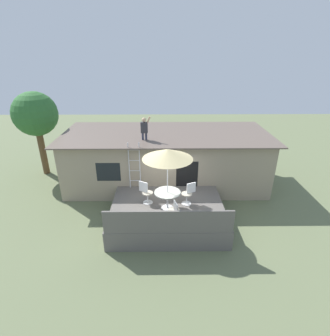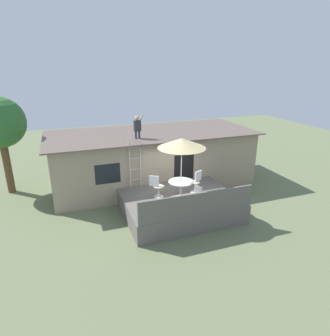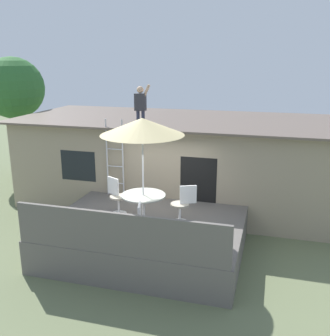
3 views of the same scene
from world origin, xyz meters
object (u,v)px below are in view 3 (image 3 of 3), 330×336
at_px(patio_umbrella, 142,127).
at_px(patio_chair_left, 117,196).
at_px(person_figure, 141,101).
at_px(backyard_tree, 13,89).
at_px(step_ladder, 115,158).
at_px(patio_table, 143,201).
at_px(patio_chair_near, 140,223).
at_px(patio_chair_right, 183,204).

height_order(patio_umbrella, patio_chair_left, patio_umbrella).
bearing_deg(person_figure, backyard_tree, 159.26).
bearing_deg(person_figure, step_ladder, -112.24).
bearing_deg(patio_table, person_figure, 109.76).
bearing_deg(patio_umbrella, patio_chair_near, -75.49).
height_order(patio_table, step_ladder, step_ladder).
bearing_deg(backyard_tree, patio_table, -36.04).
xyz_separation_m(patio_table, step_ladder, (-1.45, 1.78, 0.51)).
height_order(patio_umbrella, patio_chair_near, patio_umbrella).
bearing_deg(patio_chair_right, patio_umbrella, 0.00).
relative_size(step_ladder, patio_chair_right, 2.39).
distance_m(step_ladder, backyard_tree, 6.65).
distance_m(step_ladder, person_figure, 1.87).
xyz_separation_m(person_figure, backyard_tree, (-5.99, 2.27, 0.06)).
xyz_separation_m(patio_chair_left, patio_chair_near, (1.11, -1.40, 0.00)).
xyz_separation_m(patio_table, patio_chair_near, (0.24, -0.93, -0.13)).
relative_size(patio_umbrella, step_ladder, 1.15).
xyz_separation_m(patio_chair_right, patio_chair_near, (-0.62, -1.30, 0.00)).
distance_m(patio_umbrella, person_figure, 3.02).
bearing_deg(step_ladder, patio_chair_left, -66.30).
bearing_deg(patio_chair_right, backyard_tree, -54.13).
bearing_deg(backyard_tree, patio_chair_right, -31.01).
xyz_separation_m(person_figure, patio_chair_right, (1.88, -2.46, -2.13)).
relative_size(person_figure, patio_chair_near, 1.21).
distance_m(step_ladder, patio_chair_left, 1.57).
distance_m(patio_chair_left, backyard_tree, 7.99).
height_order(step_ladder, patio_chair_right, step_ladder).
relative_size(step_ladder, patio_chair_left, 2.39).
relative_size(patio_umbrella, backyard_tree, 0.54).
bearing_deg(patio_umbrella, person_figure, 109.76).
relative_size(patio_chair_left, patio_chair_near, 1.00).
relative_size(step_ladder, person_figure, 1.98).
relative_size(patio_table, patio_chair_left, 1.13).
bearing_deg(patio_chair_left, patio_table, 0.00).
bearing_deg(patio_chair_right, person_figure, -75.76).
height_order(step_ladder, patio_chair_near, step_ladder).
height_order(patio_table, backyard_tree, backyard_tree).
bearing_deg(patio_chair_left, step_ladder, 142.00).
relative_size(patio_table, patio_chair_near, 1.13).
bearing_deg(patio_chair_near, person_figure, 3.98).
xyz_separation_m(step_ladder, patio_chair_right, (2.31, -1.41, -0.64)).
xyz_separation_m(patio_umbrella, patio_chair_left, (-0.87, 0.47, -1.89)).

